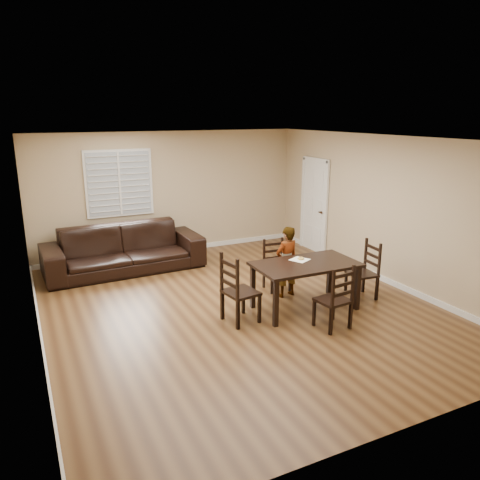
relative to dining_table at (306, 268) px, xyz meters
name	(u,v)px	position (x,y,z in m)	size (l,w,h in m)	color
ground	(238,307)	(-0.94, 0.53, -0.69)	(7.00, 7.00, 0.00)	brown
room	(235,196)	(-0.91, 0.71, 1.12)	(6.04, 7.04, 2.72)	tan
dining_table	(306,268)	(0.00, 0.00, 0.00)	(1.67, 0.97, 0.78)	black
chair_near	(274,266)	(0.03, 1.04, -0.27)	(0.44, 0.41, 0.91)	black
chair_far	(339,302)	(0.00, -0.87, -0.24)	(0.49, 0.46, 0.99)	black
chair_left	(234,293)	(-1.27, 0.00, -0.20)	(0.52, 0.55, 1.08)	black
chair_right	(368,272)	(1.26, -0.03, -0.24)	(0.45, 0.48, 0.99)	black
child	(287,262)	(0.01, 0.60, -0.07)	(0.45, 0.30, 1.24)	gray
napkin	(300,260)	(0.00, 0.19, 0.09)	(0.26, 0.26, 0.00)	white
donut	(301,258)	(0.02, 0.19, 0.11)	(0.11, 0.11, 0.04)	gold
sofa	(124,249)	(-2.20, 3.17, -0.24)	(3.08, 1.20, 0.90)	black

